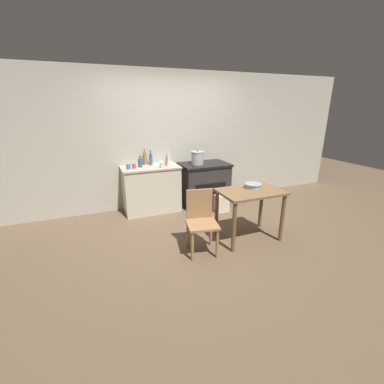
% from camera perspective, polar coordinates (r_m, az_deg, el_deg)
% --- Properties ---
extents(ground_plane, '(14.00, 14.00, 0.00)m').
position_cam_1_polar(ground_plane, '(4.05, 2.60, -9.58)').
color(ground_plane, brown).
extents(wall_back, '(8.00, 0.07, 2.55)m').
position_cam_1_polar(wall_back, '(5.09, -4.72, 11.35)').
color(wall_back, '#B2AD9E').
rests_on(wall_back, ground_plane).
extents(counter_cabinet, '(1.05, 0.56, 0.86)m').
position_cam_1_polar(counter_cabinet, '(4.87, -9.00, 0.66)').
color(counter_cabinet, beige).
rests_on(counter_cabinet, ground_plane).
extents(stove, '(0.93, 0.67, 0.85)m').
position_cam_1_polar(stove, '(5.15, 2.69, 1.78)').
color(stove, '#2D2B28').
rests_on(stove, ground_plane).
extents(work_table, '(0.90, 0.60, 0.76)m').
position_cam_1_polar(work_table, '(3.82, 12.77, -1.68)').
color(work_table, brown).
rests_on(work_table, ground_plane).
extents(chair, '(0.47, 0.47, 0.85)m').
position_cam_1_polar(chair, '(3.47, 2.04, -6.16)').
color(chair, '#997047').
rests_on(chair, ground_plane).
extents(flour_sack, '(0.26, 0.18, 0.32)m').
position_cam_1_polar(flour_sack, '(4.89, 6.58, -2.51)').
color(flour_sack, beige).
rests_on(flour_sack, ground_plane).
extents(stock_pot, '(0.24, 0.24, 0.27)m').
position_cam_1_polar(stock_pot, '(4.93, 1.20, 7.59)').
color(stock_pot, '#A8A8AD').
rests_on(stock_pot, stove).
extents(mixing_bowl_large, '(0.24, 0.24, 0.07)m').
position_cam_1_polar(mixing_bowl_large, '(3.89, 13.41, 1.41)').
color(mixing_bowl_large, '#93A8B2').
rests_on(mixing_bowl_large, work_table).
extents(bottle_far_left, '(0.06, 0.06, 0.28)m').
position_cam_1_polar(bottle_far_left, '(4.87, -9.14, 7.20)').
color(bottle_far_left, '#3D5675').
rests_on(bottle_far_left, counter_cabinet).
extents(bottle_left, '(0.08, 0.08, 0.21)m').
position_cam_1_polar(bottle_left, '(4.73, -11.42, 6.41)').
color(bottle_left, '#3D5675').
rests_on(bottle_left, counter_cabinet).
extents(bottle_mid_left, '(0.06, 0.06, 0.27)m').
position_cam_1_polar(bottle_mid_left, '(5.00, -5.20, 7.62)').
color(bottle_mid_left, silver).
rests_on(bottle_mid_left, counter_cabinet).
extents(bottle_center_left, '(0.07, 0.07, 0.30)m').
position_cam_1_polar(bottle_center_left, '(4.92, -10.44, 7.33)').
color(bottle_center_left, olive).
rests_on(bottle_center_left, counter_cabinet).
extents(cup_center, '(0.07, 0.07, 0.08)m').
position_cam_1_polar(cup_center, '(4.67, -12.75, 5.66)').
color(cup_center, '#B74C42').
rests_on(cup_center, counter_cabinet).
extents(cup_center_right, '(0.07, 0.07, 0.08)m').
position_cam_1_polar(cup_center_right, '(4.78, -5.92, 6.31)').
color(cup_center_right, '#B74C42').
rests_on(cup_center_right, counter_cabinet).
extents(cup_mid_right, '(0.07, 0.07, 0.09)m').
position_cam_1_polar(cup_mid_right, '(4.62, -13.93, 5.49)').
color(cup_mid_right, '#4C6B99').
rests_on(cup_mid_right, counter_cabinet).
extents(cup_right, '(0.09, 0.09, 0.10)m').
position_cam_1_polar(cup_right, '(4.63, -6.63, 5.97)').
color(cup_right, silver).
rests_on(cup_right, counter_cabinet).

